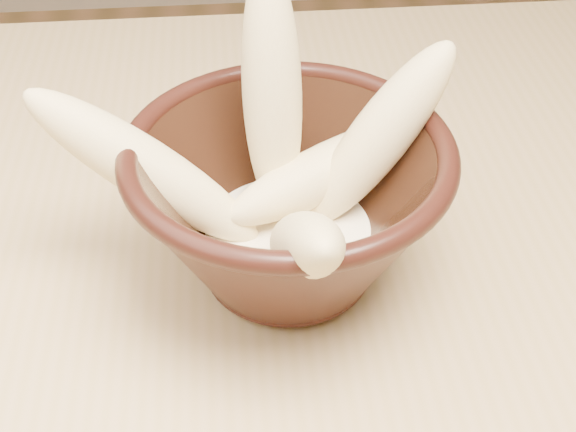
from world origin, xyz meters
name	(u,v)px	position (x,y,z in m)	size (l,w,h in m)	color
table	(410,332)	(0.00, 0.00, 0.67)	(1.20, 0.80, 0.75)	tan
bowl	(288,204)	(-0.10, -0.01, 0.82)	(0.21, 0.21, 0.11)	black
milk_puddle	(288,237)	(-0.10, -0.01, 0.79)	(0.12, 0.12, 0.02)	#FDECCB
banana_upright	(272,93)	(-0.10, 0.04, 0.87)	(0.04, 0.04, 0.17)	#E4C686
banana_left	(145,169)	(-0.19, 0.00, 0.84)	(0.04, 0.04, 0.17)	#E4C686
banana_right	(380,136)	(-0.03, 0.01, 0.85)	(0.04, 0.04, 0.15)	#E4C686
banana_across	(333,169)	(-0.06, 0.02, 0.82)	(0.04, 0.04, 0.16)	#E4C686
banana_front	(305,245)	(-0.09, -0.07, 0.84)	(0.04, 0.04, 0.14)	#E4C686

